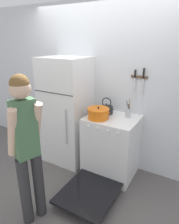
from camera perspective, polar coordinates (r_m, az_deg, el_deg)
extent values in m
plane|color=#5B5654|center=(3.68, 3.56, -12.79)|extent=(14.00, 14.00, 0.00)
cube|color=silver|center=(3.20, 4.29, 7.02)|extent=(10.00, 0.06, 2.55)
cube|color=white|center=(3.30, -6.65, 0.10)|extent=(0.72, 0.60, 1.75)
cube|color=#2D2D2D|center=(2.97, -10.42, 5.35)|extent=(0.70, 0.01, 0.01)
cylinder|color=#B2B5BA|center=(2.99, -6.72, -4.33)|extent=(0.02, 0.02, 0.56)
cube|color=white|center=(3.09, 6.18, -9.67)|extent=(0.73, 0.62, 0.93)
cube|color=black|center=(2.89, 6.52, -1.78)|extent=(0.72, 0.60, 0.02)
cube|color=black|center=(2.88, 3.83, -12.30)|extent=(0.63, 0.05, 0.71)
cylinder|color=black|center=(2.85, 2.48, -1.85)|extent=(0.20, 0.20, 0.01)
cylinder|color=black|center=(2.73, 8.65, -3.13)|extent=(0.20, 0.20, 0.01)
cylinder|color=black|center=(3.06, 4.63, -0.34)|extent=(0.20, 0.20, 0.01)
cylinder|color=black|center=(2.94, 10.44, -1.46)|extent=(0.20, 0.20, 0.01)
cylinder|color=silver|center=(2.74, -0.48, -4.27)|extent=(0.04, 0.02, 0.04)
cylinder|color=silver|center=(2.68, 2.24, -4.91)|extent=(0.04, 0.02, 0.04)
cylinder|color=silver|center=(2.62, 5.10, -5.58)|extent=(0.04, 0.02, 0.04)
cylinder|color=silver|center=(2.57, 8.08, -6.25)|extent=(0.04, 0.02, 0.04)
cube|color=black|center=(2.80, -0.32, -22.10)|extent=(0.67, 0.75, 0.04)
cube|color=#99999E|center=(3.05, 5.55, -11.05)|extent=(0.59, 0.34, 0.01)
cylinder|color=orange|center=(2.83, 2.50, -0.56)|extent=(0.30, 0.30, 0.13)
cylinder|color=orange|center=(2.80, 2.53, 0.87)|extent=(0.31, 0.31, 0.02)
sphere|color=black|center=(2.79, 2.53, 1.28)|extent=(0.03, 0.03, 0.03)
cylinder|color=orange|center=(2.88, -0.31, 0.86)|extent=(0.03, 0.02, 0.02)
cylinder|color=orange|center=(2.74, 5.49, -0.25)|extent=(0.03, 0.02, 0.02)
cylinder|color=black|center=(3.03, 4.85, 0.62)|extent=(0.20, 0.20, 0.11)
cone|color=black|center=(3.01, 4.89, 1.83)|extent=(0.19, 0.19, 0.03)
sphere|color=black|center=(3.00, 4.90, 2.26)|extent=(0.02, 0.02, 0.02)
cone|color=black|center=(2.99, 6.48, 0.51)|extent=(0.11, 0.03, 0.09)
torus|color=black|center=(3.00, 4.91, 2.71)|extent=(0.15, 0.01, 0.15)
cylinder|color=#B7BABF|center=(2.92, 10.90, -0.29)|extent=(0.08, 0.08, 0.12)
cylinder|color=#9E7547|center=(2.89, 11.42, 1.34)|extent=(0.04, 0.04, 0.25)
cylinder|color=#232326|center=(2.90, 11.21, 0.58)|extent=(0.03, 0.02, 0.17)
cylinder|color=#B2B5BA|center=(2.90, 10.81, 1.26)|extent=(0.03, 0.04, 0.24)
cylinder|color=#4C4C51|center=(2.90, 10.83, 1.20)|extent=(0.04, 0.04, 0.23)
cylinder|color=#2D2D30|center=(2.47, -17.89, -20.83)|extent=(0.12, 0.12, 0.83)
cylinder|color=#2D2D30|center=(2.52, -14.27, -19.52)|extent=(0.12, 0.12, 0.83)
cube|color=#47704C|center=(2.11, -17.95, -4.76)|extent=(0.20, 0.26, 0.63)
cylinder|color=beige|center=(2.07, -21.21, -5.67)|extent=(0.26, 0.16, 0.55)
cylinder|color=beige|center=(2.15, -14.83, -3.88)|extent=(0.26, 0.16, 0.55)
sphere|color=beige|center=(1.98, -19.24, 6.33)|extent=(0.20, 0.20, 0.20)
sphere|color=brown|center=(1.97, -19.40, 7.61)|extent=(0.19, 0.19, 0.19)
cube|color=brown|center=(2.92, 14.04, 9.68)|extent=(0.24, 0.02, 0.03)
cube|color=silver|center=(2.96, 12.68, 7.53)|extent=(0.03, 0.00, 0.24)
cube|color=black|center=(2.92, 12.92, 10.75)|extent=(0.02, 0.02, 0.10)
cube|color=silver|center=(2.92, 14.93, 7.21)|extent=(0.03, 0.00, 0.24)
cube|color=black|center=(2.89, 15.25, 10.76)|extent=(0.02, 0.02, 0.13)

